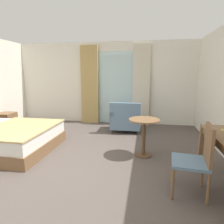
# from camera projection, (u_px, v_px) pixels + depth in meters

# --- Properties ---
(ground) EXTENTS (6.19, 6.86, 0.10)m
(ground) POSITION_uv_depth(u_px,v_px,m) (68.00, 167.00, 3.40)
(ground) COLOR #564C47
(wall_back) EXTENTS (5.79, 0.12, 2.51)m
(wall_back) POSITION_uv_depth(u_px,v_px,m) (105.00, 83.00, 6.22)
(wall_back) COLOR white
(wall_back) RESTS_ON ground
(balcony_glass_door) EXTENTS (1.16, 0.02, 2.21)m
(balcony_glass_door) POSITION_uv_depth(u_px,v_px,m) (115.00, 88.00, 6.11)
(balcony_glass_door) COLOR silver
(balcony_glass_door) RESTS_ON ground
(curtain_panel_left) EXTENTS (0.54, 0.10, 2.40)m
(curtain_panel_left) POSITION_uv_depth(u_px,v_px,m) (90.00, 85.00, 6.13)
(curtain_panel_left) COLOR tan
(curtain_panel_left) RESTS_ON ground
(curtain_panel_right) EXTENTS (0.51, 0.10, 2.40)m
(curtain_panel_right) POSITION_uv_depth(u_px,v_px,m) (141.00, 86.00, 5.86)
(curtain_panel_right) COLOR beige
(curtain_panel_right) RESTS_ON ground
(bed) EXTENTS (2.02, 1.66, 1.03)m
(bed) POSITION_uv_depth(u_px,v_px,m) (1.00, 137.00, 4.03)
(bed) COLOR brown
(bed) RESTS_ON ground
(nightstand) EXTENTS (0.42, 0.44, 0.48)m
(nightstand) POSITION_uv_depth(u_px,v_px,m) (7.00, 121.00, 5.47)
(nightstand) COLOR brown
(nightstand) RESTS_ON ground
(desk_chair) EXTENTS (0.49, 0.51, 0.94)m
(desk_chair) POSITION_uv_depth(u_px,v_px,m) (198.00, 157.00, 2.48)
(desk_chair) COLOR slate
(desk_chair) RESTS_ON ground
(armchair_by_window) EXTENTS (0.80, 0.72, 0.82)m
(armchair_by_window) POSITION_uv_depth(u_px,v_px,m) (126.00, 119.00, 5.32)
(armchair_by_window) COLOR slate
(armchair_by_window) RESTS_ON ground
(round_cafe_table) EXTENTS (0.58, 0.58, 0.72)m
(round_cafe_table) POSITION_uv_depth(u_px,v_px,m) (144.00, 129.00, 3.68)
(round_cafe_table) COLOR brown
(round_cafe_table) RESTS_ON ground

